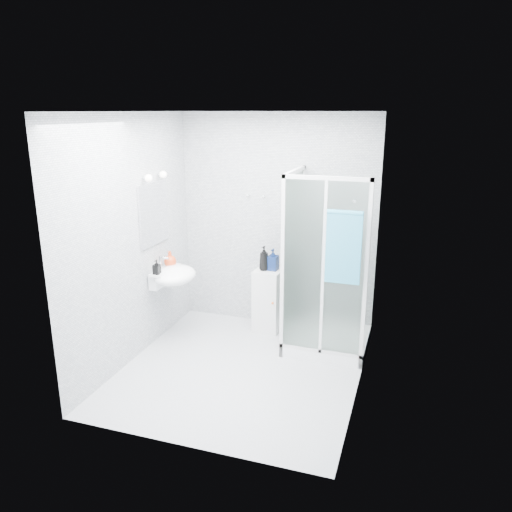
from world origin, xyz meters
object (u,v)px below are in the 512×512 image
(storage_cabinet, at_px, (268,300))
(shampoo_bottle_b, at_px, (273,260))
(wall_basin, at_px, (173,275))
(soap_dispenser_orange, at_px, (170,259))
(hand_towel, at_px, (344,246))
(shower_enclosure, at_px, (320,311))
(shampoo_bottle_a, at_px, (264,258))
(soap_dispenser_black, at_px, (157,267))

(storage_cabinet, height_order, shampoo_bottle_b, shampoo_bottle_b)
(wall_basin, xyz_separation_m, soap_dispenser_orange, (-0.08, 0.11, 0.16))
(hand_towel, height_order, soap_dispenser_orange, hand_towel)
(shower_enclosure, bearing_deg, wall_basin, -169.19)
(wall_basin, height_order, hand_towel, hand_towel)
(shower_enclosure, relative_size, shampoo_bottle_b, 7.65)
(storage_cabinet, relative_size, hand_towel, 1.04)
(shampoo_bottle_a, relative_size, shampoo_bottle_b, 1.13)
(shampoo_bottle_a, distance_m, shampoo_bottle_b, 0.11)
(shampoo_bottle_a, bearing_deg, shower_enclosure, -20.03)
(soap_dispenser_orange, bearing_deg, soap_dispenser_black, -91.96)
(shower_enclosure, distance_m, shampoo_bottle_b, 0.85)
(wall_basin, relative_size, shampoo_bottle_a, 1.89)
(wall_basin, xyz_separation_m, shampoo_bottle_a, (0.91, 0.59, 0.12))
(storage_cabinet, relative_size, shampoo_bottle_a, 2.60)
(hand_towel, bearing_deg, shower_enclosure, 125.03)
(shampoo_bottle_b, bearing_deg, wall_basin, -148.27)
(soap_dispenser_orange, bearing_deg, shampoo_bottle_b, 25.38)
(wall_basin, height_order, soap_dispenser_orange, soap_dispenser_orange)
(shower_enclosure, height_order, hand_towel, shower_enclosure)
(storage_cabinet, relative_size, soap_dispenser_orange, 4.16)
(shampoo_bottle_a, bearing_deg, wall_basin, -147.10)
(storage_cabinet, xyz_separation_m, hand_towel, (0.97, -0.69, 0.95))
(storage_cabinet, xyz_separation_m, soap_dispenser_orange, (-1.05, -0.50, 0.57))
(hand_towel, distance_m, soap_dispenser_black, 2.07)
(shampoo_bottle_a, bearing_deg, storage_cabinet, 14.85)
(hand_towel, bearing_deg, storage_cabinet, 144.73)
(soap_dispenser_orange, height_order, soap_dispenser_black, soap_dispenser_orange)
(wall_basin, relative_size, soap_dispenser_orange, 3.03)
(shower_enclosure, distance_m, wall_basin, 1.72)
(shampoo_bottle_a, distance_m, soap_dispenser_orange, 1.10)
(shampoo_bottle_a, xyz_separation_m, soap_dispenser_black, (-1.00, -0.78, 0.02))
(shower_enclosure, bearing_deg, shampoo_bottle_a, 159.97)
(hand_towel, height_order, shampoo_bottle_a, hand_towel)
(hand_towel, height_order, shampoo_bottle_b, hand_towel)
(shower_enclosure, xyz_separation_m, soap_dispenser_black, (-1.75, -0.51, 0.50))
(wall_basin, height_order, storage_cabinet, wall_basin)
(shower_enclosure, distance_m, storage_cabinet, 0.75)
(storage_cabinet, distance_m, shampoo_bottle_a, 0.54)
(hand_towel, xyz_separation_m, shampoo_bottle_a, (-1.03, 0.67, -0.42))
(shower_enclosure, bearing_deg, soap_dispenser_black, -163.84)
(shampoo_bottle_a, height_order, soap_dispenser_black, shampoo_bottle_a)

